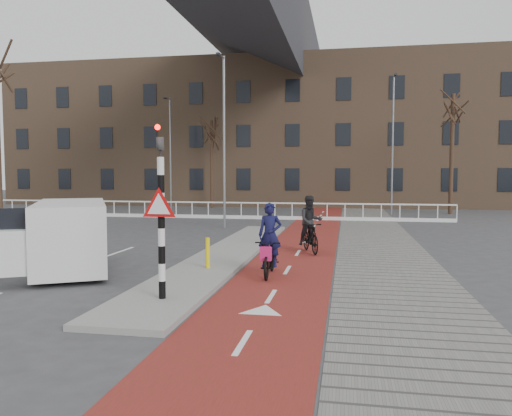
# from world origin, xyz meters

# --- Properties ---
(ground) EXTENTS (120.00, 120.00, 0.00)m
(ground) POSITION_xyz_m (0.00, 0.00, 0.00)
(ground) COLOR #38383A
(ground) RESTS_ON ground
(bike_lane) EXTENTS (2.50, 60.00, 0.01)m
(bike_lane) POSITION_xyz_m (1.50, 10.00, 0.01)
(bike_lane) COLOR maroon
(bike_lane) RESTS_ON ground
(sidewalk) EXTENTS (3.00, 60.00, 0.01)m
(sidewalk) POSITION_xyz_m (4.30, 10.00, 0.01)
(sidewalk) COLOR slate
(sidewalk) RESTS_ON ground
(curb_island) EXTENTS (1.80, 16.00, 0.12)m
(curb_island) POSITION_xyz_m (-0.70, 4.00, 0.06)
(curb_island) COLOR gray
(curb_island) RESTS_ON ground
(traffic_signal) EXTENTS (0.80, 0.80, 3.68)m
(traffic_signal) POSITION_xyz_m (-0.60, -2.02, 1.99)
(traffic_signal) COLOR black
(traffic_signal) RESTS_ON curb_island
(bollard) EXTENTS (0.12, 0.12, 0.82)m
(bollard) POSITION_xyz_m (-0.59, 1.34, 0.53)
(bollard) COLOR yellow
(bollard) RESTS_ON curb_island
(cyclist_near) EXTENTS (0.69, 1.84, 1.90)m
(cyclist_near) POSITION_xyz_m (1.14, 1.14, 0.65)
(cyclist_near) COLOR black
(cyclist_near) RESTS_ON bike_lane
(cyclist_far) EXTENTS (1.07, 1.85, 1.92)m
(cyclist_far) POSITION_xyz_m (1.91, 5.09, 0.80)
(cyclist_far) COLOR black
(cyclist_far) RESTS_ON bike_lane
(van) EXTENTS (3.64, 4.69, 1.89)m
(van) POSITION_xyz_m (-4.33, 0.89, 0.99)
(van) COLOR silver
(van) RESTS_ON ground
(railing) EXTENTS (28.00, 0.10, 0.99)m
(railing) POSITION_xyz_m (-5.00, 17.00, 0.31)
(railing) COLOR silver
(railing) RESTS_ON ground
(townhouse_row) EXTENTS (46.00, 10.00, 15.90)m
(townhouse_row) POSITION_xyz_m (-3.00, 32.00, 7.81)
(townhouse_row) COLOR #7F6047
(townhouse_row) RESTS_ON ground
(tree_mid) EXTENTS (0.23, 0.23, 6.70)m
(tree_mid) POSITION_xyz_m (-7.22, 25.86, 3.35)
(tree_mid) COLOR #322016
(tree_mid) RESTS_ON ground
(tree_right) EXTENTS (0.27, 0.27, 7.79)m
(tree_right) POSITION_xyz_m (9.78, 22.81, 3.90)
(tree_right) COLOR #322016
(tree_right) RESTS_ON ground
(streetlight_near) EXTENTS (0.12, 0.12, 8.27)m
(streetlight_near) POSITION_xyz_m (-2.78, 12.06, 4.13)
(streetlight_near) COLOR slate
(streetlight_near) RESTS_ON ground
(streetlight_left) EXTENTS (0.12, 0.12, 8.19)m
(streetlight_left) POSITION_xyz_m (-9.79, 23.79, 4.09)
(streetlight_left) COLOR slate
(streetlight_left) RESTS_ON ground
(streetlight_right) EXTENTS (0.12, 0.12, 8.84)m
(streetlight_right) POSITION_xyz_m (5.93, 21.47, 4.42)
(streetlight_right) COLOR slate
(streetlight_right) RESTS_ON ground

